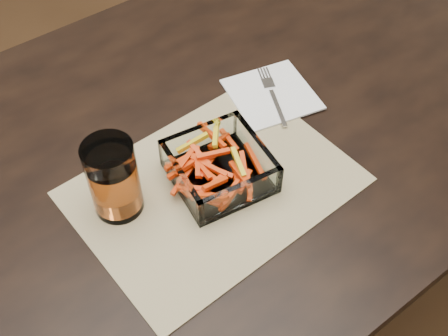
{
  "coord_description": "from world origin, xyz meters",
  "views": [
    {
      "loc": [
        -0.39,
        -0.58,
        1.5
      ],
      "look_at": [
        -0.03,
        -0.11,
        0.78
      ],
      "focal_mm": 45.0,
      "sensor_mm": 36.0,
      "label": 1
    }
  ],
  "objects_px": {
    "glass_bowl": "(219,168)",
    "tumbler": "(114,181)",
    "dining_table": "(204,166)",
    "fork": "(272,94)"
  },
  "relations": [
    {
      "from": "glass_bowl",
      "to": "fork",
      "type": "xyz_separation_m",
      "value": [
        0.2,
        0.1,
        -0.02
      ]
    },
    {
      "from": "dining_table",
      "to": "tumbler",
      "type": "xyz_separation_m",
      "value": [
        -0.2,
        -0.05,
        0.16
      ]
    },
    {
      "from": "tumbler",
      "to": "fork",
      "type": "xyz_separation_m",
      "value": [
        0.37,
        0.05,
        -0.06
      ]
    },
    {
      "from": "glass_bowl",
      "to": "tumbler",
      "type": "xyz_separation_m",
      "value": [
        -0.17,
        0.05,
        0.04
      ]
    },
    {
      "from": "glass_bowl",
      "to": "tumbler",
      "type": "bearing_deg",
      "value": 162.36
    },
    {
      "from": "tumbler",
      "to": "fork",
      "type": "distance_m",
      "value": 0.38
    },
    {
      "from": "dining_table",
      "to": "glass_bowl",
      "type": "height_order",
      "value": "glass_bowl"
    },
    {
      "from": "glass_bowl",
      "to": "dining_table",
      "type": "bearing_deg",
      "value": 70.34
    },
    {
      "from": "glass_bowl",
      "to": "fork",
      "type": "relative_size",
      "value": 1.1
    },
    {
      "from": "tumbler",
      "to": "dining_table",
      "type": "bearing_deg",
      "value": 13.56
    }
  ]
}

